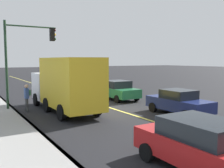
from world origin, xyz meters
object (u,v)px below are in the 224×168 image
(car_navy, at_px, (179,102))
(pedestrian_with_backpack, at_px, (27,96))
(car_red, at_px, (201,144))
(traffic_light_mast, at_px, (26,50))
(car_green, at_px, (117,90))
(truck_yellow, at_px, (66,84))

(car_navy, height_order, pedestrian_with_backpack, pedestrian_with_backpack)
(car_red, height_order, traffic_light_mast, traffic_light_mast)
(car_green, height_order, pedestrian_with_backpack, pedestrian_with_backpack)
(car_navy, distance_m, car_green, 6.79)
(truck_yellow, bearing_deg, traffic_light_mast, 40.71)
(car_navy, height_order, car_green, car_green)
(car_navy, relative_size, car_red, 0.98)
(car_red, distance_m, truck_yellow, 10.32)
(car_green, height_order, truck_yellow, truck_yellow)
(car_navy, relative_size, truck_yellow, 0.55)
(car_red, relative_size, pedestrian_with_backpack, 2.40)
(truck_yellow, xyz_separation_m, traffic_light_mast, (2.21, 1.90, 2.15))
(pedestrian_with_backpack, bearing_deg, car_navy, -126.13)
(traffic_light_mast, bearing_deg, pedestrian_with_backpack, 165.79)
(car_navy, xyz_separation_m, pedestrian_with_backpack, (5.59, 7.66, 0.27))
(car_red, height_order, truck_yellow, truck_yellow)
(car_red, bearing_deg, truck_yellow, 1.56)
(car_green, bearing_deg, car_red, 157.76)
(car_navy, xyz_separation_m, traffic_light_mast, (6.55, 7.42, 3.19))
(car_navy, height_order, truck_yellow, truck_yellow)
(car_green, distance_m, pedestrian_with_backpack, 7.72)
(truck_yellow, bearing_deg, car_green, -65.91)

